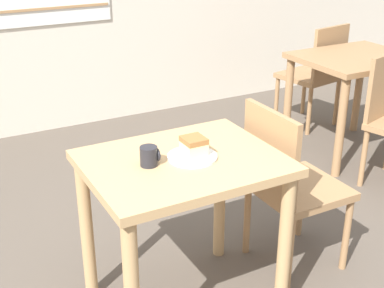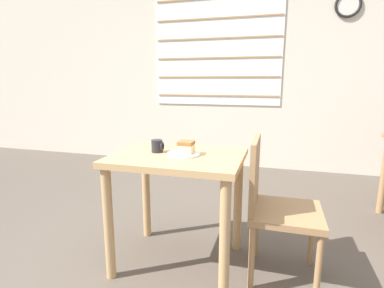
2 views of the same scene
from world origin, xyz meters
The scene contains 6 objects.
wall_back centered at (0.00, 3.03, 1.41)m, with size 10.00×0.09×2.80m.
dining_table_near centered at (0.00, 0.49, 0.62)m, with size 0.82×0.65×0.76m.
chair_near_window centered at (0.61, 0.52, 0.48)m, with size 0.42×0.42×0.88m.
plate centered at (0.04, 0.48, 0.77)m, with size 0.21×0.21×0.01m.
cake_slice centered at (0.05, 0.49, 0.81)m, with size 0.09×0.10×0.08m.
coffee_mug centered at (-0.15, 0.50, 0.80)m, with size 0.08×0.07×0.08m.
Camera 2 is at (0.60, -1.27, 1.22)m, focal length 28.00 mm.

